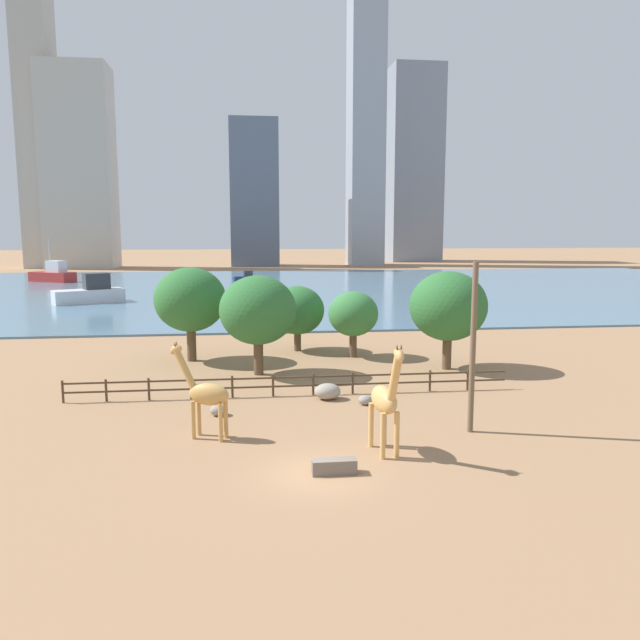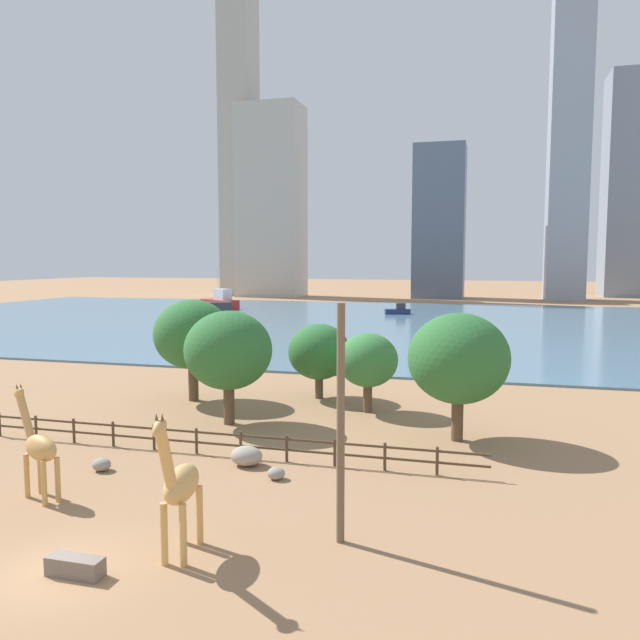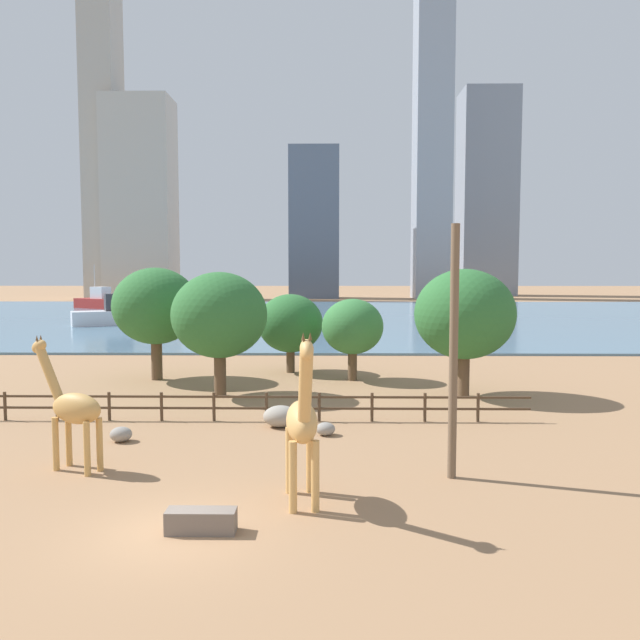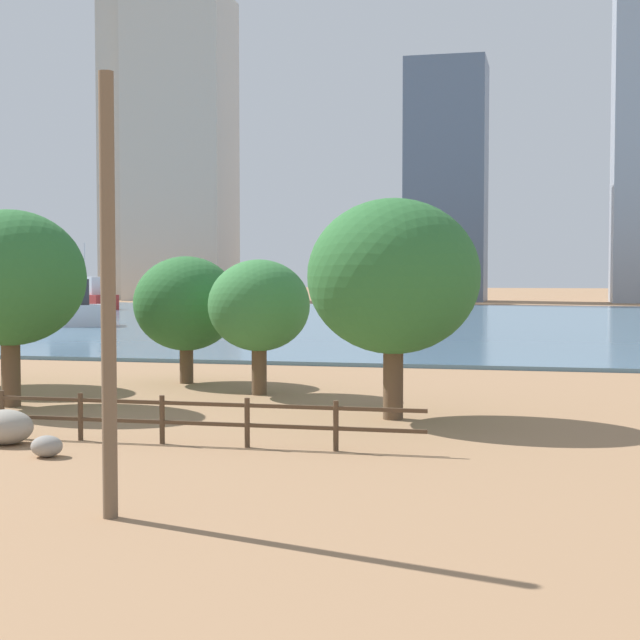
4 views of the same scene
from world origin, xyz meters
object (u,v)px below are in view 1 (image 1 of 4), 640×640
(giraffe_tall, at_px, (205,394))
(giraffe_companion, at_px, (385,400))
(utility_pole, at_px, (473,348))
(boat_tug, at_px, (246,277))
(tree_right_small, at_px, (448,306))
(boat_sailboat, at_px, (90,293))
(tree_left_small, at_px, (258,310))
(feeding_trough, at_px, (334,466))
(tree_center_broad, at_px, (190,300))
(boulder_small, at_px, (218,410))
(boulder_by_pole, at_px, (365,400))
(tree_right_tall, at_px, (297,310))
(boulder_near_fence, at_px, (328,391))
(tree_left_large, at_px, (353,314))
(boat_ferry, at_px, (53,274))

(giraffe_tall, bearing_deg, giraffe_companion, -177.03)
(utility_pole, xyz_separation_m, boat_tug, (-10.50, 87.61, -3.27))
(boat_tug, bearing_deg, tree_right_small, 85.40)
(giraffe_tall, distance_m, tree_right_small, 20.52)
(boat_sailboat, bearing_deg, tree_left_small, 89.87)
(tree_right_small, bearing_deg, feeding_trough, -120.69)
(giraffe_tall, relative_size, tree_center_broad, 0.65)
(boulder_small, bearing_deg, tree_left_small, 75.63)
(giraffe_companion, distance_m, feeding_trough, 3.84)
(boulder_by_pole, relative_size, boat_tug, 0.17)
(giraffe_tall, height_order, tree_right_tall, tree_right_tall)
(boat_tug, bearing_deg, boat_sailboat, 42.39)
(tree_center_broad, height_order, tree_right_tall, tree_center_broad)
(utility_pole, bearing_deg, giraffe_tall, 177.28)
(tree_center_broad, relative_size, tree_right_small, 1.01)
(utility_pole, bearing_deg, boat_sailboat, 118.82)
(feeding_trough, bearing_deg, boulder_near_fence, 83.75)
(boulder_small, relative_size, tree_center_broad, 0.12)
(giraffe_companion, distance_m, boat_tug, 90.21)
(boulder_small, bearing_deg, boulder_near_fence, 21.63)
(giraffe_companion, relative_size, tree_right_small, 0.75)
(boulder_by_pole, bearing_deg, giraffe_tall, -151.56)
(tree_right_tall, xyz_separation_m, tree_right_small, (9.83, -7.87, 1.16))
(tree_center_broad, bearing_deg, boat_tug, 86.50)
(utility_pole, bearing_deg, boat_tug, 96.83)
(utility_pole, bearing_deg, tree_left_small, 126.68)
(giraffe_tall, height_order, tree_left_small, tree_left_small)
(tree_left_small, distance_m, tree_right_small, 13.15)
(boulder_small, xyz_separation_m, tree_left_small, (2.35, 9.15, 4.07))
(tree_left_large, bearing_deg, utility_pole, -82.01)
(tree_right_tall, distance_m, boat_tug, 66.52)
(utility_pole, height_order, boulder_near_fence, utility_pole)
(boulder_by_pole, xyz_separation_m, boat_sailboat, (-26.59, 50.66, 1.23))
(tree_left_small, distance_m, boat_sailboat, 47.49)
(utility_pole, relative_size, boat_sailboat, 0.90)
(boulder_near_fence, relative_size, tree_left_large, 0.30)
(boat_ferry, bearing_deg, boulder_near_fence, 145.98)
(boulder_by_pole, relative_size, tree_right_small, 0.12)
(giraffe_tall, xyz_separation_m, boulder_small, (0.41, 3.54, -1.85))
(boat_ferry, bearing_deg, boulder_by_pole, 146.70)
(boulder_small, distance_m, boat_ferry, 92.40)
(boulder_small, bearing_deg, tree_right_tall, 71.68)
(boulder_small, height_order, boat_ferry, boat_ferry)
(utility_pole, bearing_deg, giraffe_companion, -153.25)
(utility_pole, xyz_separation_m, tree_right_small, (3.25, 13.38, 0.31))
(boulder_small, height_order, boat_tug, boat_tug)
(tree_left_large, distance_m, boat_tug, 69.84)
(boulder_small, relative_size, tree_right_small, 0.13)
(tree_left_small, bearing_deg, utility_pole, -53.32)
(giraffe_tall, distance_m, tree_left_large, 20.38)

